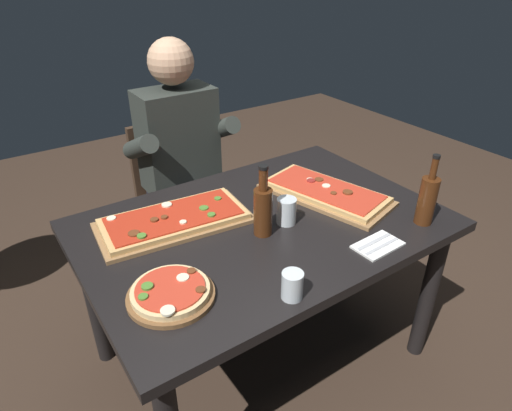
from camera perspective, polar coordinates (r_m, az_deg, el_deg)
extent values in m
plane|color=#38281E|center=(2.24, 0.76, -18.35)|extent=(6.40, 6.40, 0.00)
cube|color=black|center=(1.77, 0.91, -2.63)|extent=(1.40, 0.96, 0.04)
cylinder|color=black|center=(2.15, 21.27, -10.54)|extent=(0.07, 0.07, 0.70)
cylinder|color=black|center=(2.10, -20.14, -11.28)|extent=(0.07, 0.07, 0.70)
cylinder|color=black|center=(2.56, 7.08, -1.40)|extent=(0.07, 0.07, 0.70)
cube|color=olive|center=(1.77, -10.43, -2.17)|extent=(0.61, 0.34, 0.02)
cube|color=tan|center=(1.76, -10.48, -1.68)|extent=(0.57, 0.30, 0.02)
cube|color=#B72D19|center=(1.75, -10.52, -1.31)|extent=(0.52, 0.27, 0.01)
cylinder|color=brown|center=(1.66, -15.43, -3.48)|extent=(0.04, 0.04, 0.01)
cylinder|color=brown|center=(1.73, -11.70, -1.48)|extent=(0.03, 0.03, 0.01)
cylinder|color=beige|center=(1.82, -11.40, 0.09)|extent=(0.04, 0.04, 0.01)
cylinder|color=brown|center=(1.73, -12.94, -1.80)|extent=(0.03, 0.03, 0.01)
cylinder|color=beige|center=(1.78, -18.10, -1.56)|extent=(0.04, 0.04, 0.00)
cylinder|color=#4C7F2D|center=(1.64, -14.49, -3.81)|extent=(0.03, 0.03, 0.01)
cylinder|color=beige|center=(1.69, -9.36, -2.11)|extent=(0.03, 0.03, 0.01)
cylinder|color=#4C7F2D|center=(1.84, -4.94, 0.92)|extent=(0.03, 0.03, 0.01)
cylinder|color=#4C7F2D|center=(1.77, -6.72, -0.31)|extent=(0.04, 0.04, 0.01)
cylinder|color=#4C7F2D|center=(1.72, -5.76, -1.18)|extent=(0.03, 0.03, 0.01)
cube|color=olive|center=(1.96, 8.88, 1.37)|extent=(0.41, 0.61, 0.02)
cube|color=tan|center=(1.95, 8.92, 1.84)|extent=(0.37, 0.57, 0.02)
cube|color=red|center=(1.94, 8.95, 2.18)|extent=(0.33, 0.52, 0.01)
cylinder|color=brown|center=(1.90, 9.94, 1.59)|extent=(0.03, 0.03, 0.01)
cylinder|color=brown|center=(1.91, 11.70, 1.68)|extent=(0.04, 0.04, 0.01)
cylinder|color=maroon|center=(1.99, 7.08, 3.21)|extent=(0.04, 0.04, 0.01)
cylinder|color=brown|center=(2.00, 8.10, 3.33)|extent=(0.04, 0.04, 0.00)
cylinder|color=beige|center=(1.95, 9.01, 2.53)|extent=(0.04, 0.04, 0.00)
cylinder|color=beige|center=(2.00, 6.95, 3.34)|extent=(0.03, 0.03, 0.00)
cylinder|color=brown|center=(1.42, -10.86, -11.33)|extent=(0.27, 0.27, 0.02)
cylinder|color=#E5C184|center=(1.41, -10.93, -10.78)|extent=(0.24, 0.24, 0.02)
cylinder|color=red|center=(1.40, -10.98, -10.38)|extent=(0.21, 0.21, 0.01)
cylinder|color=#4C7F2D|center=(1.38, -14.31, -11.29)|extent=(0.03, 0.03, 0.01)
cylinder|color=beige|center=(1.32, -11.28, -13.11)|extent=(0.04, 0.04, 0.01)
cylinder|color=beige|center=(1.42, -9.39, -9.11)|extent=(0.04, 0.04, 0.00)
cylinder|color=brown|center=(1.37, -7.13, -10.66)|extent=(0.03, 0.03, 0.00)
cylinder|color=brown|center=(1.45, -8.31, -8.30)|extent=(0.03, 0.03, 0.00)
cylinder|color=#4C7F2D|center=(1.41, -13.80, -10.05)|extent=(0.04, 0.04, 0.01)
cylinder|color=#47230F|center=(1.83, 21.10, 0.53)|extent=(0.07, 0.07, 0.19)
cylinder|color=#47230F|center=(1.77, 21.91, 4.43)|extent=(0.03, 0.03, 0.08)
cylinder|color=black|center=(1.75, 22.21, 5.85)|extent=(0.03, 0.03, 0.01)
cylinder|color=#47230F|center=(1.64, 0.91, -0.87)|extent=(0.07, 0.07, 0.19)
cylinder|color=#47230F|center=(1.57, 0.95, 3.35)|extent=(0.03, 0.03, 0.08)
cylinder|color=black|center=(1.55, 0.96, 4.95)|extent=(0.04, 0.04, 0.01)
cylinder|color=silver|center=(1.73, 3.93, -0.71)|extent=(0.08, 0.08, 0.11)
cylinder|color=#5B3814|center=(1.74, 3.90, -1.58)|extent=(0.06, 0.06, 0.04)
cylinder|color=silver|center=(1.38, 4.68, -10.18)|extent=(0.07, 0.07, 0.09)
cube|color=white|center=(1.67, 15.39, -4.95)|extent=(0.18, 0.12, 0.01)
cube|color=silver|center=(1.66, 15.89, -5.07)|extent=(0.17, 0.02, 0.00)
cube|color=silver|center=(1.68, 14.95, -4.52)|extent=(0.17, 0.02, 0.00)
cube|color=#3D2B1E|center=(2.51, -9.20, -0.17)|extent=(0.44, 0.44, 0.04)
cube|color=#3D2B1E|center=(2.57, -11.59, 6.13)|extent=(0.40, 0.04, 0.42)
cylinder|color=#3D2B1E|center=(2.42, -10.82, -7.92)|extent=(0.04, 0.04, 0.41)
cylinder|color=#3D2B1E|center=(2.56, -3.08, -5.10)|extent=(0.04, 0.04, 0.41)
cylinder|color=#3D2B1E|center=(2.72, -14.18, -3.74)|extent=(0.04, 0.04, 0.41)
cylinder|color=#3D2B1E|center=(2.84, -7.10, -1.42)|extent=(0.04, 0.04, 0.41)
cylinder|color=#23232D|center=(2.45, -9.05, -6.74)|extent=(0.11, 0.11, 0.45)
cylinder|color=#23232D|center=(2.52, -4.97, -5.27)|extent=(0.11, 0.11, 0.45)
cube|color=#23232D|center=(2.39, -8.30, 0.50)|extent=(0.34, 0.40, 0.12)
cube|color=#2D332D|center=(2.34, -9.99, 8.35)|extent=(0.38, 0.22, 0.52)
sphere|color=tan|center=(2.22, -10.91, 17.72)|extent=(0.22, 0.22, 0.22)
cylinder|color=#2D332D|center=(2.21, -14.67, 7.27)|extent=(0.09, 0.31, 0.21)
cylinder|color=#2D332D|center=(2.38, -4.68, 9.77)|extent=(0.09, 0.31, 0.21)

